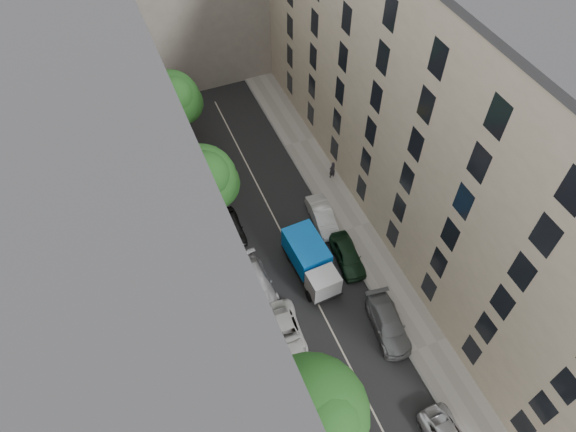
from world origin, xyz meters
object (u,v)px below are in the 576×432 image
car_left_5 (220,177)px  tree_near (313,415)px  tarp_truck (311,261)px  pedestrian (332,170)px  car_left_2 (286,331)px  car_right_3 (322,216)px  tree_mid (203,183)px  car_left_3 (256,282)px  car_right_2 (348,255)px  car_left_1 (320,395)px  tree_far (173,102)px  car_right_1 (388,324)px  lamp_post (227,264)px  car_left_4 (232,227)px

car_left_5 → tree_near: 23.38m
tarp_truck → pedestrian: tarp_truck is taller
car_left_2 → car_right_3: (6.56, 8.20, 0.07)m
tree_near → tree_mid: size_ratio=0.91×
car_left_2 → car_left_3: (-0.49, 4.40, 0.08)m
car_right_2 → car_right_3: 4.20m
tree_near → tree_mid: 17.12m
car_left_2 → tree_near: tree_near is taller
car_left_1 → car_right_3: (6.25, 13.08, -0.03)m
tarp_truck → tree_far: 18.14m
pedestrian → car_right_1: bearing=66.3°
car_left_2 → car_right_1: (6.71, -2.20, 0.06)m
car_right_2 → tree_mid: bearing=152.1°
car_right_1 → car_right_2: (0.00, 6.20, 0.02)m
car_left_1 → tree_far: (-1.98, 25.94, 4.56)m
car_right_2 → tree_near: 14.63m
tarp_truck → tree_far: bearing=105.0°
tree_far → lamp_post: bearing=-92.5°
pedestrian → car_left_5: bearing=-32.7°
tree_far → car_right_1: bearing=-70.2°
tree_far → pedestrian: bearing=-38.1°
tree_mid → car_left_3: bearing=-73.5°
car_right_3 → tree_mid: tree_mid is taller
car_left_4 → tree_near: 17.90m
car_left_1 → lamp_post: bearing=101.0°
pedestrian → car_right_2: bearing=58.9°
tarp_truck → car_left_1: bearing=-113.2°
car_left_1 → tree_mid: 16.05m
car_left_3 → car_right_1: size_ratio=1.02×
tarp_truck → car_right_3: (2.85, 4.04, -0.74)m
tree_near → car_right_3: bearing=62.7°
tarp_truck → car_left_2: tarp_truck is taller
car_left_1 → car_left_3: (-0.80, 9.28, -0.02)m
tree_far → pedestrian: 14.72m
car_right_3 → tree_near: size_ratio=0.51×
car_left_3 → lamp_post: (-1.92, 0.04, 3.36)m
car_left_3 → car_left_5: (0.80, 11.20, -0.09)m
car_right_2 → pedestrian: 8.80m
car_left_1 → car_left_2: car_left_1 is taller
car_right_1 → car_left_2: bearing=170.3°
car_right_1 → tarp_truck: bearing=123.7°
tarp_truck → tree_near: (-5.10, -11.36, 4.05)m
car_left_4 → tarp_truck: bearing=-52.7°
car_left_3 → car_left_4: bearing=87.6°
tree_near → lamp_post: size_ratio=1.35×
tarp_truck → car_right_3: bearing=52.2°
car_left_1 → car_left_4: 14.90m
tree_near → car_right_1: bearing=31.7°
tree_far → lamp_post: (-0.74, -16.61, -1.22)m
tree_mid → tree_far: size_ratio=1.20×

